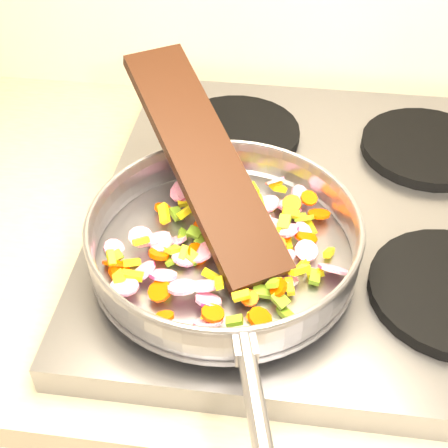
# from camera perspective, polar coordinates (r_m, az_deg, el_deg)

# --- Properties ---
(cooktop) EXTENTS (0.60, 0.60, 0.04)m
(cooktop) POSITION_cam_1_polar(r_m,az_deg,el_deg) (0.85, 9.38, 0.65)
(cooktop) COLOR #939399
(cooktop) RESTS_ON counter_top
(grate_fl) EXTENTS (0.19, 0.19, 0.02)m
(grate_fl) POSITION_cam_1_polar(r_m,az_deg,el_deg) (0.73, -1.49, -3.99)
(grate_fl) COLOR black
(grate_fl) RESTS_ON cooktop
(grate_bl) EXTENTS (0.19, 0.19, 0.02)m
(grate_bl) POSITION_cam_1_polar(r_m,az_deg,el_deg) (0.94, 1.12, 8.32)
(grate_bl) COLOR black
(grate_bl) RESTS_ON cooktop
(grate_br) EXTENTS (0.19, 0.19, 0.02)m
(grate_br) POSITION_cam_1_polar(r_m,az_deg,el_deg) (0.96, 18.06, 6.67)
(grate_br) COLOR black
(grate_br) RESTS_ON cooktop
(saute_pan) EXTENTS (0.35, 0.51, 0.06)m
(saute_pan) POSITION_cam_1_polar(r_m,az_deg,el_deg) (0.71, 0.02, -1.27)
(saute_pan) COLOR #9E9EA5
(saute_pan) RESTS_ON grate_fl
(vegetable_heap) EXTENTS (0.29, 0.28, 0.05)m
(vegetable_heap) POSITION_cam_1_polar(r_m,az_deg,el_deg) (0.73, 0.33, -1.35)
(vegetable_heap) COLOR yellow
(vegetable_heap) RESTS_ON saute_pan
(wooden_spatula) EXTENTS (0.24, 0.31, 0.13)m
(wooden_spatula) POSITION_cam_1_polar(r_m,az_deg,el_deg) (0.74, -1.96, 6.10)
(wooden_spatula) COLOR black
(wooden_spatula) RESTS_ON saute_pan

